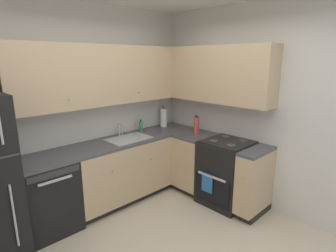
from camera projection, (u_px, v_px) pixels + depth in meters
wall_back at (78, 108)px, 3.56m from camera, size 3.54×0.05×2.70m
wall_right at (269, 110)px, 3.48m from camera, size 0.05×3.63×2.70m
dishwasher at (47, 196)px, 3.14m from camera, size 0.60×0.63×0.86m
lower_cabinets_back at (120, 171)px, 3.83m from camera, size 1.42×0.62×0.86m
countertop_back at (119, 142)px, 3.72m from camera, size 2.63×0.60×0.03m
lower_cabinets_right at (213, 169)px, 3.90m from camera, size 0.62×1.34×0.86m
countertop_right at (214, 140)px, 3.79m from camera, size 0.60×1.34×0.03m
oven_range at (226, 172)px, 3.75m from camera, size 0.68×0.62×1.04m
upper_cabinets_back at (99, 75)px, 3.49m from camera, size 2.31×0.34×0.77m
upper_cabinets_right at (210, 74)px, 3.82m from camera, size 0.32×1.89×0.77m
sink at (129, 142)px, 3.80m from camera, size 0.60×0.40×0.10m
faucet at (120, 128)px, 3.91m from camera, size 0.07×0.16×0.20m
soap_bottle at (141, 126)px, 4.17m from camera, size 0.05×0.05×0.19m
paper_towel_roll at (164, 118)px, 4.46m from camera, size 0.11×0.11×0.36m
oil_bottle at (196, 126)px, 3.99m from camera, size 0.08×0.08×0.28m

